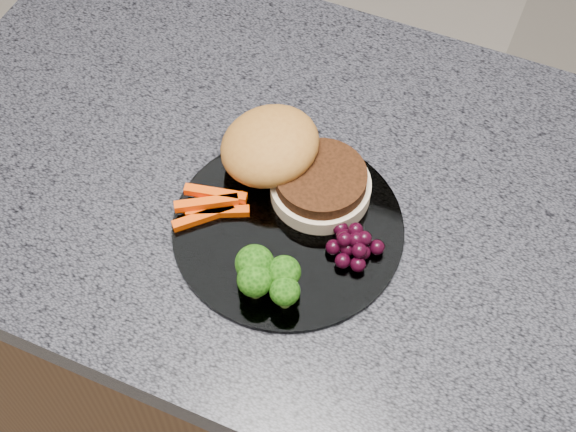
% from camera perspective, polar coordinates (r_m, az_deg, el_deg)
% --- Properties ---
extents(island_cabinet, '(1.20, 0.60, 0.86)m').
position_cam_1_polar(island_cabinet, '(1.33, 5.38, -11.26)').
color(island_cabinet, brown).
rests_on(island_cabinet, ground).
extents(countertop, '(1.20, 0.60, 0.04)m').
position_cam_1_polar(countertop, '(0.94, 7.52, -0.55)').
color(countertop, '#474751').
rests_on(countertop, island_cabinet).
extents(plate, '(0.26, 0.26, 0.01)m').
position_cam_1_polar(plate, '(0.90, 0.00, -0.82)').
color(plate, white).
rests_on(plate, countertop).
extents(burger, '(0.20, 0.14, 0.06)m').
position_cam_1_polar(burger, '(0.91, -0.03, 3.88)').
color(burger, beige).
rests_on(burger, plate).
extents(carrot_sticks, '(0.08, 0.08, 0.02)m').
position_cam_1_polar(carrot_sticks, '(0.90, -5.49, 0.75)').
color(carrot_sticks, '#FA4804').
rests_on(carrot_sticks, plate).
extents(broccoli, '(0.08, 0.06, 0.05)m').
position_cam_1_polar(broccoli, '(0.83, -1.56, -4.19)').
color(broccoli, olive).
rests_on(broccoli, plate).
extents(grape_bunch, '(0.06, 0.06, 0.03)m').
position_cam_1_polar(grape_bunch, '(0.87, 4.67, -2.03)').
color(grape_bunch, black).
rests_on(grape_bunch, plate).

